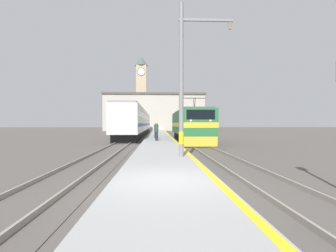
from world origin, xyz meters
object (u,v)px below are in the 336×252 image
at_px(locomotive_train, 190,125).
at_px(clock_tower, 142,91).
at_px(second_waiting_passenger, 156,130).
at_px(catenary_mast, 184,79).
at_px(person_on_platform, 157,131).
at_px(passenger_train, 138,122).

bearing_deg(locomotive_train, clock_tower, 98.32).
bearing_deg(locomotive_train, second_waiting_passenger, -179.37).
height_order(second_waiting_passenger, clock_tower, clock_tower).
relative_size(catenary_mast, person_on_platform, 4.27).
height_order(passenger_train, catenary_mast, catenary_mast).
bearing_deg(person_on_platform, second_waiting_passenger, 91.72).
distance_m(locomotive_train, clock_tower, 60.67).
bearing_deg(passenger_train, clock_tower, 92.51).
bearing_deg(catenary_mast, locomotive_train, 81.85).
xyz_separation_m(locomotive_train, clock_tower, (-8.63, 59.03, 11.04)).
bearing_deg(second_waiting_passenger, passenger_train, 100.31).
height_order(catenary_mast, second_waiting_passenger, catenary_mast).
relative_size(person_on_platform, clock_tower, 0.07).
xyz_separation_m(locomotive_train, catenary_mast, (-2.23, -15.57, 2.36)).
bearing_deg(person_on_platform, clock_tower, 94.62).
xyz_separation_m(passenger_train, second_waiting_passenger, (3.12, -17.14, -0.95)).
height_order(catenary_mast, person_on_platform, catenary_mast).
bearing_deg(passenger_train, catenary_mast, -82.06).
bearing_deg(catenary_mast, second_waiting_passenger, 95.30).
bearing_deg(catenary_mast, clock_tower, 94.90).
relative_size(locomotive_train, clock_tower, 0.60).
bearing_deg(person_on_platform, catenary_mast, -83.57).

